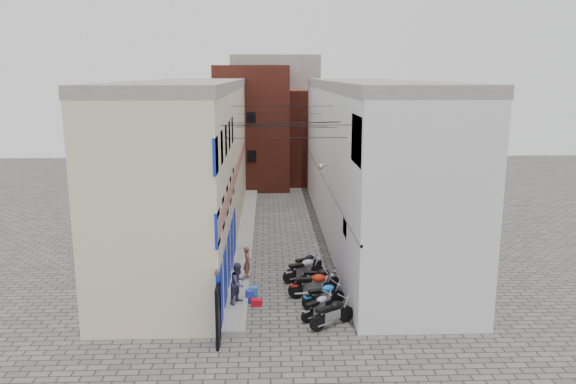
{
  "coord_description": "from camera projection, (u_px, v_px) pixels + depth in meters",
  "views": [
    {
      "loc": [
        -0.74,
        -18.82,
        9.38
      ],
      "look_at": [
        0.36,
        11.27,
        3.0
      ],
      "focal_mm": 35.0,
      "sensor_mm": 36.0,
      "label": 1
    }
  ],
  "objects": [
    {
      "name": "ground",
      "position": [
        289.0,
        337.0,
        20.37
      ],
      "size": [
        90.0,
        90.0,
        0.0
      ],
      "primitive_type": "plane",
      "color": "#53504E",
      "rests_on": "ground"
    },
    {
      "name": "building_left",
      "position": [
        193.0,
        161.0,
        31.92
      ],
      "size": [
        5.1,
        27.0,
        9.0
      ],
      "color": "beige",
      "rests_on": "ground"
    },
    {
      "name": "person_a",
      "position": [
        247.0,
        262.0,
        25.41
      ],
      "size": [
        0.43,
        0.59,
        1.5
      ],
      "primitive_type": "imported",
      "rotation": [
        0.0,
        0.0,
        1.71
      ],
      "color": "brown",
      "rests_on": "plinth"
    },
    {
      "name": "building_far_brick_left",
      "position": [
        252.0,
        127.0,
        46.64
      ],
      "size": [
        6.0,
        6.0,
        10.0
      ],
      "primitive_type": "cube",
      "color": "maroon",
      "rests_on": "ground"
    },
    {
      "name": "plinth",
      "position": [
        246.0,
        234.0,
        32.98
      ],
      "size": [
        0.9,
        26.0,
        0.25
      ],
      "primitive_type": "cube",
      "color": "gray",
      "rests_on": "ground"
    },
    {
      "name": "far_shopfront",
      "position": [
        277.0,
        178.0,
        44.76
      ],
      "size": [
        2.0,
        0.3,
        2.4
      ],
      "primitive_type": "cube",
      "color": "black",
      "rests_on": "ground"
    },
    {
      "name": "overhead_wires",
      "position": [
        283.0,
        122.0,
        26.37
      ],
      "size": [
        5.8,
        13.02,
        1.32
      ],
      "color": "black",
      "rests_on": "ground"
    },
    {
      "name": "motorcycle_a",
      "position": [
        332.0,
        312.0,
        21.11
      ],
      "size": [
        2.06,
        1.65,
        1.18
      ],
      "primitive_type": null,
      "rotation": [
        0.0,
        0.0,
        -1.0
      ],
      "color": "black",
      "rests_on": "ground"
    },
    {
      "name": "motorcycle_g",
      "position": [
        307.0,
        262.0,
        26.9
      ],
      "size": [
        1.81,
        1.42,
        1.03
      ],
      "primitive_type": null,
      "rotation": [
        0.0,
        0.0,
        -1.01
      ],
      "color": "black",
      "rests_on": "ground"
    },
    {
      "name": "motorcycle_d",
      "position": [
        313.0,
        283.0,
        23.86
      ],
      "size": [
        2.23,
        0.92,
        1.25
      ],
      "primitive_type": null,
      "rotation": [
        0.0,
        0.0,
        -1.46
      ],
      "color": "#AA200C",
      "rests_on": "ground"
    },
    {
      "name": "motorcycle_f",
      "position": [
        304.0,
        268.0,
        25.77
      ],
      "size": [
        2.19,
        1.54,
        1.22
      ],
      "primitive_type": null,
      "rotation": [
        0.0,
        0.0,
        -1.11
      ],
      "color": "#9B9C9F",
      "rests_on": "ground"
    },
    {
      "name": "water_jug_far",
      "position": [
        254.0,
        293.0,
        23.75
      ],
      "size": [
        0.42,
        0.42,
        0.53
      ],
      "primitive_type": "cylinder",
      "rotation": [
        0.0,
        0.0,
        0.28
      ],
      "color": "blue",
      "rests_on": "ground"
    },
    {
      "name": "person_b",
      "position": [
        238.0,
        283.0,
        22.64
      ],
      "size": [
        0.99,
        1.03,
        1.68
      ],
      "primitive_type": "imported",
      "rotation": [
        0.0,
        0.0,
        0.97
      ],
      "color": "#3A3A57",
      "rests_on": "plinth"
    },
    {
      "name": "building_far_concrete",
      "position": [
        275.0,
        116.0,
        52.47
      ],
      "size": [
        8.0,
        5.0,
        11.0
      ],
      "primitive_type": "cube",
      "color": "gray",
      "rests_on": "ground"
    },
    {
      "name": "motorcycle_e",
      "position": [
        319.0,
        277.0,
        24.83
      ],
      "size": [
        1.95,
        0.78,
        1.1
      ],
      "primitive_type": null,
      "rotation": [
        0.0,
        0.0,
        -1.67
      ],
      "color": "black",
      "rests_on": "ground"
    },
    {
      "name": "motorcycle_b",
      "position": [
        318.0,
        305.0,
        21.86
      ],
      "size": [
        1.71,
        1.59,
        1.03
      ],
      "primitive_type": null,
      "rotation": [
        0.0,
        0.0,
        -0.86
      ],
      "color": "#A0A1A5",
      "rests_on": "ground"
    },
    {
      "name": "water_jug_near",
      "position": [
        249.0,
        296.0,
        23.39
      ],
      "size": [
        0.39,
        0.39,
        0.55
      ],
      "primitive_type": "cylinder",
      "rotation": [
        0.0,
        0.0,
        -0.13
      ],
      "color": "#2439B7",
      "rests_on": "ground"
    },
    {
      "name": "building_right",
      "position": [
        367.0,
        160.0,
        32.32
      ],
      "size": [
        5.94,
        26.0,
        9.0
      ],
      "color": "silver",
      "rests_on": "ground"
    },
    {
      "name": "red_crate",
      "position": [
        257.0,
        302.0,
        23.1
      ],
      "size": [
        0.48,
        0.37,
        0.28
      ],
      "primitive_type": "cube",
      "rotation": [
        0.0,
        0.0,
        -0.09
      ],
      "color": "red",
      "rests_on": "ground"
    },
    {
      "name": "building_far_brick_right",
      "position": [
        310.0,
        136.0,
        48.98
      ],
      "size": [
        5.0,
        6.0,
        8.0
      ],
      "primitive_type": "cube",
      "color": "maroon",
      "rests_on": "ground"
    },
    {
      "name": "motorcycle_c",
      "position": [
        323.0,
        294.0,
        22.91
      ],
      "size": [
        2.0,
        1.26,
        1.11
      ],
      "primitive_type": null,
      "rotation": [
        0.0,
        0.0,
        -1.2
      ],
      "color": "blue",
      "rests_on": "ground"
    }
  ]
}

